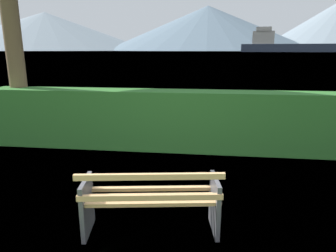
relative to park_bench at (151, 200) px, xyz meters
name	(u,v)px	position (x,y,z in m)	size (l,w,h in m)	color
ground_plane	(152,229)	(-0.01, 0.06, -0.42)	(1400.00, 1400.00, 0.00)	#4C6B33
water_surface	(206,51)	(-0.01, 309.11, -0.42)	(620.00, 620.00, 0.00)	#7A99A8
park_bench	(151,200)	(0.00, 0.00, 0.00)	(1.67, 0.80, 0.87)	tan
hedge_row	(177,120)	(-0.01, 3.18, 0.22)	(8.32, 0.65, 1.29)	#2D6B28
cargo_ship_large	(293,45)	(68.75, 258.03, 5.06)	(95.23, 32.81, 19.62)	#2D384C
distant_hills	(181,28)	(-45.85, 553.80, 37.71)	(867.59, 386.58, 89.18)	gray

